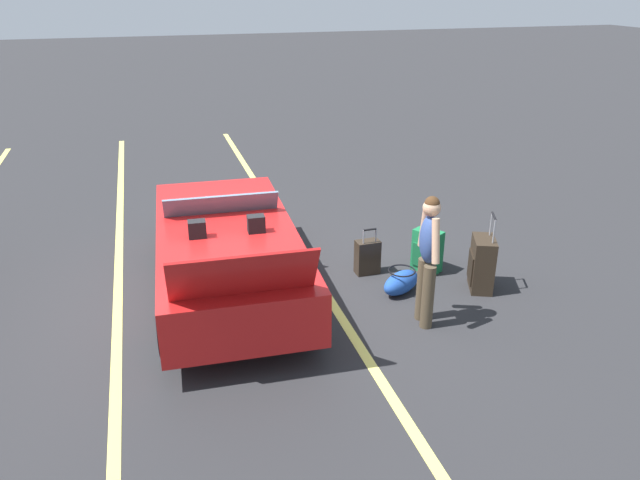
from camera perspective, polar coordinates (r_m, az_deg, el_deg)
ground_plane at (r=8.33m, az=-8.46°, el=-4.91°), size 80.00×80.00×0.00m
lot_line_near at (r=8.55m, az=-0.21°, el=-3.84°), size 18.00×0.12×0.01m
lot_line_mid at (r=8.30m, az=-18.52°, el=-6.07°), size 18.00×0.12×0.01m
convertible_car at (r=8.24m, az=-8.84°, el=-0.65°), size 4.28×1.98×1.51m
suitcase_large_black at (r=8.46m, az=15.00°, el=-2.19°), size 0.55×0.44×1.08m
suitcase_medium_bright at (r=8.85m, az=10.06°, el=-1.01°), size 0.47×0.41×0.62m
suitcase_small_carryon at (r=8.68m, az=4.49°, el=-1.60°), size 0.21×0.35×0.71m
duffel_bag at (r=8.24m, az=7.65°, el=-3.94°), size 0.57×0.71×0.34m
traveler_person at (r=7.24m, az=10.15°, el=-1.32°), size 0.61×0.26×1.65m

